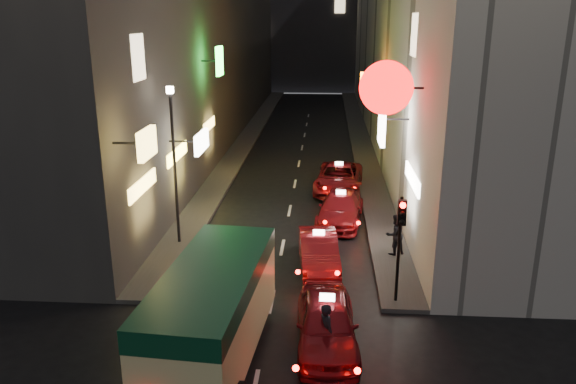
% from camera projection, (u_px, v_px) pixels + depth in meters
% --- Properties ---
extents(building_left, '(7.49, 52.00, 18.00)m').
position_uv_depth(building_left, '(194.00, 15.00, 40.36)').
color(building_left, '#373532').
rests_on(building_left, ground).
extents(building_right, '(8.23, 52.00, 18.00)m').
position_uv_depth(building_right, '(419.00, 15.00, 39.32)').
color(building_right, '#B1AEA2').
rests_on(building_right, ground).
extents(sidewalk_left, '(1.50, 52.00, 0.15)m').
position_uv_depth(sidewalk_left, '(248.00, 137.00, 42.79)').
color(sidewalk_left, '#403E3B').
rests_on(sidewalk_left, ground).
extents(sidewalk_right, '(1.50, 52.00, 0.15)m').
position_uv_depth(sidewalk_right, '(360.00, 139.00, 42.24)').
color(sidewalk_right, '#403E3B').
rests_on(sidewalk_right, ground).
extents(minibus, '(2.70, 6.46, 2.71)m').
position_uv_depth(minibus, '(213.00, 304.00, 14.61)').
color(minibus, beige).
rests_on(minibus, ground).
extents(taxi_near, '(2.37, 5.29, 1.82)m').
position_uv_depth(taxi_near, '(327.00, 319.00, 15.59)').
color(taxi_near, maroon).
rests_on(taxi_near, ground).
extents(taxi_second, '(2.32, 4.80, 1.65)m').
position_uv_depth(taxi_second, '(319.00, 248.00, 20.61)').
color(taxi_second, maroon).
rests_on(taxi_second, ground).
extents(taxi_third, '(2.58, 5.06, 1.71)m').
position_uv_depth(taxi_third, '(340.00, 206.00, 25.11)').
color(taxi_third, maroon).
rests_on(taxi_third, ground).
extents(taxi_far, '(2.63, 5.35, 1.81)m').
position_uv_depth(taxi_far, '(339.00, 176.00, 29.66)').
color(taxi_far, maroon).
rests_on(taxi_far, ground).
extents(pedestrian_crossing, '(0.60, 0.71, 1.85)m').
position_uv_depth(pedestrian_crossing, '(327.00, 328.00, 14.96)').
color(pedestrian_crossing, black).
rests_on(pedestrian_crossing, ground).
extents(pedestrian_sidewalk, '(0.80, 0.67, 1.81)m').
position_uv_depth(pedestrian_sidewalk, '(395.00, 232.00, 21.30)').
color(pedestrian_sidewalk, black).
rests_on(pedestrian_sidewalk, sidewalk_right).
extents(traffic_light, '(0.26, 0.43, 3.50)m').
position_uv_depth(traffic_light, '(401.00, 228.00, 17.17)').
color(traffic_light, black).
rests_on(traffic_light, sidewalk_right).
extents(lamp_post, '(0.28, 0.28, 6.22)m').
position_uv_depth(lamp_post, '(174.00, 156.00, 21.70)').
color(lamp_post, black).
rests_on(lamp_post, sidewalk_left).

